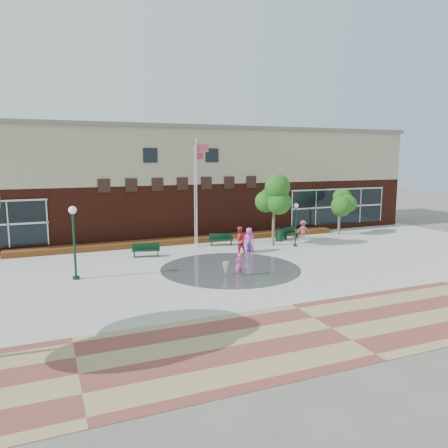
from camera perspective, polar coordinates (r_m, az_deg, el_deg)
name	(u,v)px	position (r m, az deg, el deg)	size (l,w,h in m)	color
ground	(253,282)	(23.82, 3.75, -7.56)	(120.00, 120.00, 0.00)	#666056
plaza_concrete	(224,265)	(27.33, 0.00, -5.39)	(46.00, 18.00, 0.01)	#A8A8A0
paver_band	(332,329)	(18.17, 13.87, -13.12)	(46.00, 6.00, 0.01)	brown
splash_pad	(230,269)	(26.44, 0.84, -5.88)	(8.40, 8.40, 0.01)	#383A3D
library_building	(166,180)	(39.33, -7.63, 5.73)	(44.40, 10.40, 9.20)	#481A11
flower_bed	(187,243)	(34.30, -4.91, -2.50)	(26.00, 1.20, 0.40)	#A00E0E
flagpole_left	(195,192)	(32.63, -3.80, 4.24)	(0.84, 0.30, 7.39)	silver
flagpole_right	(197,187)	(32.13, -3.54, 4.85)	(0.97, 0.29, 8.04)	silver
lamp_left	(74,234)	(25.04, -19.03, -1.28)	(0.43, 0.43, 4.07)	black
lamp_right	(296,220)	(32.98, 9.35, 0.55)	(0.35, 0.35, 3.28)	black
bench_left	(146,253)	(29.88, -10.14, -3.71)	(1.92, 0.96, 0.93)	black
bench_mid	(221,242)	(33.15, -0.36, -2.34)	(1.89, 1.03, 0.92)	black
bench_right	(290,235)	(36.44, 8.59, -1.41)	(1.91, 1.20, 0.93)	black
trash_can	(279,235)	(35.10, 7.26, -1.39)	(0.64, 0.64, 1.05)	black
tree_mid	(274,195)	(32.91, 6.55, 3.83)	(3.16, 3.16, 5.32)	#4E4031
tree_small_right	(340,200)	(38.88, 14.91, 3.00)	(2.38, 2.38, 4.06)	#4E4031
water_jet_a	(225,276)	(25.00, 0.18, -6.75)	(0.39, 0.39, 0.76)	white
water_jet_b	(238,270)	(26.10, 1.79, -6.08)	(0.17, 0.17, 0.39)	white
child_splash	(239,265)	(24.67, 1.98, -5.35)	(0.49, 0.32, 1.35)	#EE4AB1
adult_red	(239,240)	(30.33, 2.00, -2.12)	(0.93, 0.72, 1.91)	red
adult_pink	(249,240)	(30.96, 3.30, -2.07)	(0.85, 0.55, 1.74)	#E949C1
child_blue	(249,248)	(30.16, 3.26, -3.19)	(0.52, 0.22, 0.88)	blue
person_bench	(303,230)	(36.11, 10.29, -0.77)	(1.01, 0.58, 1.56)	#D05871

